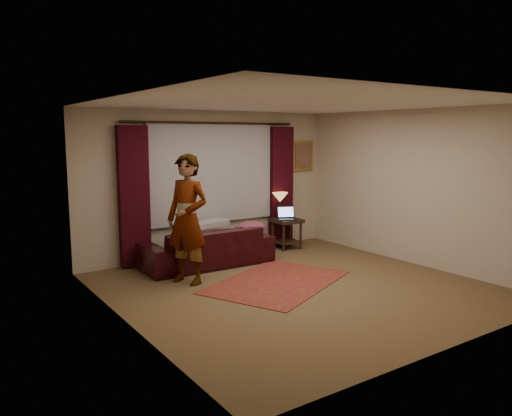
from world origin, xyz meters
The scene contains 20 objects.
floor centered at (0.00, 0.00, -0.01)m, with size 5.00×5.00×0.01m, color brown.
ceiling centered at (0.00, 0.00, 2.60)m, with size 5.00×5.00×0.02m, color silver.
wall_back centered at (0.00, 2.50, 1.30)m, with size 5.00×0.02×2.60m, color #BCAB95.
wall_front centered at (0.00, -2.50, 1.30)m, with size 5.00×0.02×2.60m, color #BCAB95.
wall_left centered at (-2.50, 0.00, 1.30)m, with size 0.02×5.00×2.60m, color #BCAB95.
wall_right centered at (2.50, 0.00, 1.30)m, with size 0.02×5.00×2.60m, color #BCAB95.
sheer_curtain centered at (0.00, 2.44, 1.50)m, with size 2.50×0.05×1.80m, color #9F9EA6.
drape_left centered at (-1.50, 2.39, 1.18)m, with size 0.50×0.14×2.30m, color black.
drape_right centered at (1.50, 2.39, 1.18)m, with size 0.50×0.14×2.30m, color black.
curtain_rod centered at (0.00, 2.39, 2.38)m, with size 0.04×0.04×3.40m, color black.
picture_frame centered at (2.10, 2.47, 1.75)m, with size 0.50×0.04×0.60m, color gold.
sofa centered at (-0.48, 1.80, 0.44)m, with size 2.20×0.95×0.89m, color black.
throw_blanket centered at (-0.34, 2.07, 0.89)m, with size 0.81×0.32×0.10m, color #999893.
clothing_pile centered at (0.31, 1.69, 0.56)m, with size 0.57×0.44×0.24m, color brown.
laptop_sofa centered at (-0.82, 1.64, 0.56)m, with size 0.31×0.34×0.23m, color black, non-canonical shape.
area_rug centered at (-0.09, 0.36, 0.01)m, with size 2.19×1.46×0.01m, color maroon.
end_table centered at (1.40, 2.06, 0.29)m, with size 0.50×0.50×0.58m, color black.
tiffany_lamp centered at (1.35, 2.22, 0.83)m, with size 0.31×0.31×0.50m, color olive, non-canonical shape.
laptop_table centered at (1.34, 1.98, 0.70)m, with size 0.34×0.37×0.25m, color black, non-canonical shape.
person centered at (-1.18, 1.09, 0.95)m, with size 0.56×0.56×1.90m, color #999893.
Camera 1 is at (-4.38, -5.40, 2.17)m, focal length 35.00 mm.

